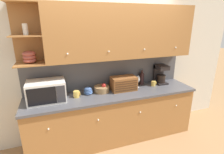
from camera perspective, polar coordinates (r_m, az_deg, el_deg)
ground_plane at (r=3.71m, az=-1.12°, el=-16.39°), size 24.00×24.00×0.00m
wall_back at (r=3.19m, az=-1.43°, el=3.55°), size 5.33×0.06×2.60m
counter_unit at (r=3.23m, az=0.55°, el=-12.58°), size 2.95×0.63×0.91m
backsplash_panel at (r=3.19m, az=-1.21°, el=1.56°), size 2.93×0.01×0.58m
upper_cabinets at (r=2.96m, az=2.91°, el=14.36°), size 2.93×0.37×0.86m
microwave at (r=2.84m, az=-20.56°, el=-4.40°), size 0.56×0.37×0.33m
mug at (r=2.90m, az=-11.49°, el=-5.51°), size 0.11×0.10×0.11m
bowl_stack_on_counter at (r=2.99m, az=-7.86°, el=-4.49°), size 0.16×0.16×0.12m
fruit_basket at (r=3.06m, az=-3.36°, el=-3.86°), size 0.27×0.27×0.16m
bread_box at (r=3.11m, az=3.81°, el=-2.12°), size 0.44×0.26×0.25m
wine_glass at (r=3.24m, az=8.50°, el=-0.79°), size 0.07×0.07×0.23m
wine_bottle at (r=3.43m, az=9.68°, el=-0.24°), size 0.09×0.09×0.29m
mug_blue_second at (r=3.42m, az=13.37°, el=-2.05°), size 0.10×0.09×0.09m
coffee_maker at (r=3.56m, az=15.53°, el=0.97°), size 0.21×0.24×0.37m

